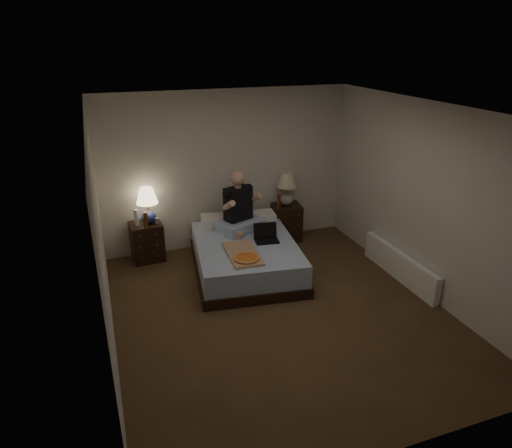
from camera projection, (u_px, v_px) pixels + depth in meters
name	position (u px, v px, depth m)	size (l,w,h in m)	color
floor	(280.00, 312.00, 5.75)	(4.00, 4.50, 0.00)	brown
ceiling	(285.00, 110.00, 4.79)	(4.00, 4.50, 0.00)	white
wall_back	(227.00, 170.00, 7.23)	(4.00, 2.50, 0.00)	silver
wall_front	(401.00, 329.00, 3.31)	(4.00, 2.50, 0.00)	silver
wall_left	(101.00, 245.00, 4.65)	(4.50, 2.50, 0.00)	silver
wall_right	(425.00, 201.00, 5.89)	(4.50, 2.50, 0.00)	silver
bed	(246.00, 257.00, 6.66)	(1.41, 1.87, 0.47)	#5E7FBC
nightstand_left	(147.00, 242.00, 6.99)	(0.46, 0.41, 0.60)	black
nightstand_right	(286.00, 222.00, 7.71)	(0.47, 0.42, 0.61)	black
lamp_left	(148.00, 206.00, 6.79)	(0.32, 0.32, 0.56)	navy
lamp_right	(287.00, 189.00, 7.48)	(0.32, 0.32, 0.56)	#979890
water_bottle	(136.00, 218.00, 6.77)	(0.07, 0.07, 0.25)	silver
soda_can	(157.00, 221.00, 6.83)	(0.07, 0.07, 0.10)	#BABAB5
beer_bottle_left	(146.00, 220.00, 6.71)	(0.06, 0.06, 0.23)	#62320E
beer_bottle_right	(279.00, 201.00, 7.41)	(0.06, 0.06, 0.23)	#54250C
person	(240.00, 202.00, 6.80)	(0.66, 0.52, 0.93)	black
laptop	(267.00, 234.00, 6.55)	(0.34, 0.28, 0.24)	black
pizza_box	(247.00, 259.00, 6.00)	(0.40, 0.76, 0.08)	tan
radiator	(400.00, 266.00, 6.47)	(0.10, 1.60, 0.40)	white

